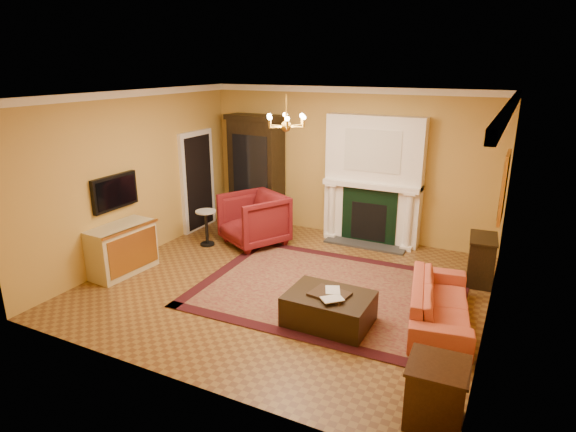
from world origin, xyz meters
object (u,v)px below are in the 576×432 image
Objects in this scene: end_table at (436,394)px; coral_sofa at (441,297)px; pedestal_table at (206,225)px; wingback_armchair at (254,217)px; console_table at (481,261)px; leather_ottoman at (329,308)px; commode at (122,249)px; china_cabinet at (256,173)px.

coral_sofa is at bearing 98.55° from end_table.
coral_sofa is 3.16× the size of end_table.
coral_sofa is (4.62, -1.02, -0.02)m from pedestal_table.
wingback_armchair is 4.19m from console_table.
end_table is 2.11m from leather_ottoman.
console_table is at bearing -22.87° from coral_sofa.
wingback_armchair reaches higher than end_table.
leather_ottoman is at bearing -131.69° from console_table.
pedestal_table is 4.73m from coral_sofa.
wingback_armchair reaches higher than leather_ottoman.
commode is 3.80m from leather_ottoman.
china_cabinet reaches higher than commode.
commode is at bearing -92.48° from wingback_armchair.
leather_ottoman is (3.80, -0.02, -0.19)m from commode.
wingback_armchair reaches higher than commode.
end_table is 0.83× the size of console_table.
wingback_armchair is 3.32m from leather_ottoman.
china_cabinet is 5.16m from coral_sofa.
commode is at bearing -97.25° from china_cabinet.
end_table is at bearing -11.33° from wingback_armchair.
wingback_armchair is at bearing -57.22° from china_cabinet.
commode is at bearing -107.33° from pedestal_table.
china_cabinet is at bearing 49.03° from coral_sofa.
commode reaches higher than console_table.
pedestal_table is 5.02m from console_table.
commode is at bearing -162.63° from console_table.
end_table is (4.92, -3.02, -0.10)m from pedestal_table.
leather_ottoman is (2.47, -2.19, -0.33)m from wingback_armchair.
pedestal_table reaches higher than end_table.
china_cabinet is 2.06× the size of wingback_armchair.
end_table is at bearing -31.56° from pedestal_table.
pedestal_table is at bearing -178.40° from console_table.
wingback_armchair is 2.55m from commode.
wingback_armchair reaches higher than console_table.
console_table is at bearing 26.88° from commode.
commode is 1.00× the size of leather_ottoman.
wingback_armchair reaches higher than coral_sofa.
coral_sofa is 1.74× the size of leather_ottoman.
console_table is (4.76, -0.98, -0.77)m from china_cabinet.
pedestal_table is 1.13× the size of end_table.
china_cabinet is 3.05× the size of console_table.
china_cabinet is 1.39m from wingback_armchair.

